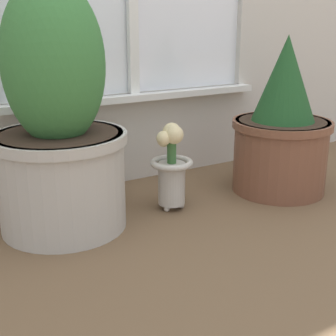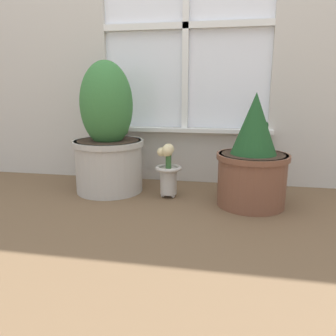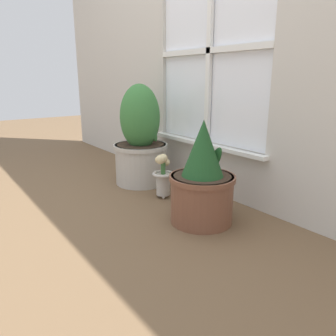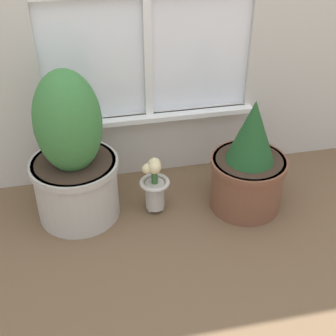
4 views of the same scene
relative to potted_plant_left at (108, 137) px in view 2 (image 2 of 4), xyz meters
name	(u,v)px [view 2 (image 2 of 4)]	position (x,y,z in m)	size (l,w,h in m)	color
ground_plane	(166,215)	(0.39, -0.31, -0.31)	(10.00, 10.00, 0.00)	brown
potted_plant_left	(108,137)	(0.00, 0.00, 0.00)	(0.39, 0.39, 0.72)	#B7B2A8
potted_plant_right	(253,161)	(0.78, -0.10, -0.08)	(0.35, 0.35, 0.55)	brown
flower_vase	(168,170)	(0.35, -0.05, -0.16)	(0.14, 0.14, 0.29)	#BCB7AD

